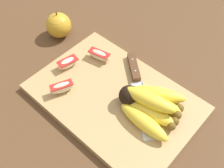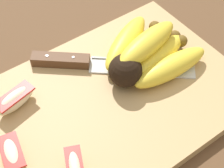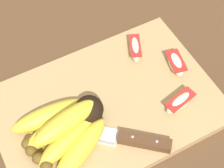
# 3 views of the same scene
# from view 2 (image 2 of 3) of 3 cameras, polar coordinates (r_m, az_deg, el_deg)

# --- Properties ---
(ground_plane) EXTENTS (6.00, 6.00, 0.00)m
(ground_plane) POSITION_cam_2_polar(r_m,az_deg,el_deg) (0.59, -2.35, -3.43)
(ground_plane) COLOR brown
(cutting_board) EXTENTS (0.44, 0.30, 0.02)m
(cutting_board) POSITION_cam_2_polar(r_m,az_deg,el_deg) (0.58, -0.56, -2.89)
(cutting_board) COLOR tan
(cutting_board) RESTS_ON ground_plane
(banana_bunch) EXTENTS (0.17, 0.16, 0.07)m
(banana_bunch) POSITION_cam_2_polar(r_m,az_deg,el_deg) (0.61, 5.33, 4.75)
(banana_bunch) COLOR black
(banana_bunch) RESTS_ON cutting_board
(chefs_knife) EXTENTS (0.23, 0.20, 0.02)m
(chefs_knife) POSITION_cam_2_polar(r_m,az_deg,el_deg) (0.62, -3.70, 3.40)
(chefs_knife) COLOR silver
(chefs_knife) RESTS_ON cutting_board
(apple_wedge_near) EXTENTS (0.04, 0.07, 0.03)m
(apple_wedge_near) POSITION_cam_2_polar(r_m,az_deg,el_deg) (0.52, -15.51, -10.72)
(apple_wedge_near) COLOR #F4E5C1
(apple_wedge_near) RESTS_ON cutting_board
(apple_wedge_middle) EXTENTS (0.07, 0.04, 0.03)m
(apple_wedge_middle) POSITION_cam_2_polar(r_m,az_deg,el_deg) (0.57, -15.10, -2.41)
(apple_wedge_middle) COLOR #F4E5C1
(apple_wedge_middle) RESTS_ON cutting_board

